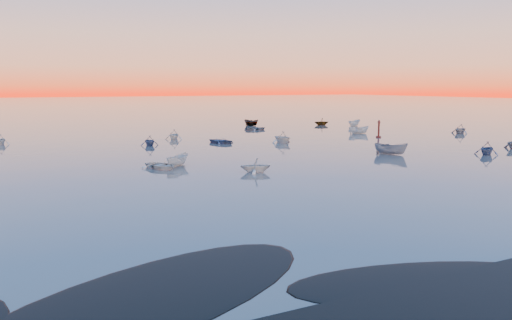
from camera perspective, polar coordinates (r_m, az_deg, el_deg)
ground at (r=121.83m, az=-14.46°, el=4.12°), size 600.00×600.00×0.00m
moored_fleet at (r=76.85m, az=-6.66°, el=1.94°), size 124.00×58.00×1.20m
boat_near_left at (r=53.70m, az=-10.80°, el=-0.95°), size 4.53×3.11×1.05m
boat_near_center at (r=55.10m, az=-8.95°, el=-0.67°), size 3.52×3.83×1.27m
boat_near_right at (r=76.88m, az=3.03°, el=1.99°), size 4.15×2.37×1.37m
channel_marker at (r=87.09m, az=13.85°, el=3.33°), size 0.88×0.88×3.12m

